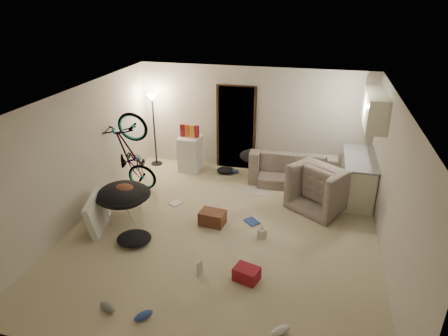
% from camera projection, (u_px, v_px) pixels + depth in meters
% --- Properties ---
extents(floor, '(5.50, 6.00, 0.02)m').
position_uv_depth(floor, '(223.00, 232.00, 7.35)').
color(floor, '#C4B996').
rests_on(floor, ground).
extents(ceiling, '(5.50, 6.00, 0.02)m').
position_uv_depth(ceiling, '(223.00, 98.00, 6.32)').
color(ceiling, white).
rests_on(ceiling, wall_back).
extents(wall_back, '(5.50, 0.02, 2.50)m').
position_uv_depth(wall_back, '(253.00, 120.00, 9.50)').
color(wall_back, beige).
rests_on(wall_back, floor).
extents(wall_front, '(5.50, 0.02, 2.50)m').
position_uv_depth(wall_front, '(154.00, 286.00, 4.16)').
color(wall_front, beige).
rests_on(wall_front, floor).
extents(wall_left, '(0.02, 6.00, 2.50)m').
position_uv_depth(wall_left, '(79.00, 156.00, 7.43)').
color(wall_left, beige).
rests_on(wall_left, floor).
extents(wall_right, '(0.02, 6.00, 2.50)m').
position_uv_depth(wall_right, '(394.00, 188.00, 6.23)').
color(wall_right, beige).
rests_on(wall_right, floor).
extents(doorway, '(0.85, 0.10, 2.04)m').
position_uv_depth(doorway, '(236.00, 128.00, 9.65)').
color(doorway, black).
rests_on(doorway, floor).
extents(door_trim, '(0.97, 0.04, 2.10)m').
position_uv_depth(door_trim, '(236.00, 128.00, 9.62)').
color(door_trim, '#342112').
rests_on(door_trim, floor).
extents(floor_lamp, '(0.28, 0.28, 1.81)m').
position_uv_depth(floor_lamp, '(153.00, 115.00, 9.68)').
color(floor_lamp, black).
rests_on(floor_lamp, floor).
extents(kitchen_counter, '(0.60, 1.50, 0.88)m').
position_uv_depth(kitchen_counter, '(357.00, 178.00, 8.41)').
color(kitchen_counter, silver).
rests_on(kitchen_counter, floor).
extents(counter_top, '(0.64, 1.54, 0.04)m').
position_uv_depth(counter_top, '(360.00, 158.00, 8.22)').
color(counter_top, gray).
rests_on(counter_top, kitchen_counter).
extents(kitchen_uppers, '(0.38, 1.40, 0.65)m').
position_uv_depth(kitchen_uppers, '(375.00, 109.00, 7.76)').
color(kitchen_uppers, silver).
rests_on(kitchen_uppers, wall_right).
extents(sofa, '(1.95, 0.82, 0.56)m').
position_uv_depth(sofa, '(292.00, 170.00, 9.18)').
color(sofa, '#373E37').
rests_on(sofa, floor).
extents(armchair, '(1.42, 1.39, 0.70)m').
position_uv_depth(armchair, '(326.00, 190.00, 8.11)').
color(armchair, '#373E37').
rests_on(armchair, floor).
extents(bicycle, '(1.89, 0.82, 1.09)m').
position_uv_depth(bicycle, '(132.00, 171.00, 8.63)').
color(bicycle, black).
rests_on(bicycle, floor).
extents(book_asset, '(0.27, 0.22, 0.02)m').
position_uv_depth(book_asset, '(197.00, 276.00, 6.19)').
color(book_asset, maroon).
rests_on(book_asset, floor).
extents(mini_fridge, '(0.52, 0.52, 0.84)m').
position_uv_depth(mini_fridge, '(190.00, 153.00, 9.75)').
color(mini_fridge, white).
rests_on(mini_fridge, floor).
extents(snack_box_0, '(0.10, 0.07, 0.30)m').
position_uv_depth(snack_box_0, '(182.00, 130.00, 9.55)').
color(snack_box_0, maroon).
rests_on(snack_box_0, mini_fridge).
extents(snack_box_1, '(0.10, 0.08, 0.30)m').
position_uv_depth(snack_box_1, '(187.00, 131.00, 9.52)').
color(snack_box_1, '#D3581A').
rests_on(snack_box_1, mini_fridge).
extents(snack_box_2, '(0.12, 0.09, 0.30)m').
position_uv_depth(snack_box_2, '(192.00, 131.00, 9.50)').
color(snack_box_2, gold).
rests_on(snack_box_2, mini_fridge).
extents(snack_box_3, '(0.11, 0.08, 0.30)m').
position_uv_depth(snack_box_3, '(197.00, 131.00, 9.47)').
color(snack_box_3, maroon).
rests_on(snack_box_3, mini_fridge).
extents(saucer_chair, '(1.05, 1.05, 0.74)m').
position_uv_depth(saucer_chair, '(123.00, 199.00, 7.58)').
color(saucer_chair, silver).
rests_on(saucer_chair, floor).
extents(hoodie, '(0.48, 0.40, 0.22)m').
position_uv_depth(hoodie, '(124.00, 190.00, 7.45)').
color(hoodie, '#5A2F1F').
rests_on(hoodie, saucer_chair).
extents(sofa_drape, '(0.62, 0.54, 0.28)m').
position_uv_depth(sofa_drape, '(252.00, 156.00, 9.28)').
color(sofa_drape, black).
rests_on(sofa_drape, sofa).
extents(tv_box, '(0.49, 0.97, 0.63)m').
position_uv_depth(tv_box, '(97.00, 213.00, 7.36)').
color(tv_box, silver).
rests_on(tv_box, floor).
extents(drink_case_a, '(0.50, 0.38, 0.27)m').
position_uv_depth(drink_case_a, '(212.00, 218.00, 7.54)').
color(drink_case_a, brown).
rests_on(drink_case_a, floor).
extents(drink_case_b, '(0.44, 0.37, 0.22)m').
position_uv_depth(drink_case_b, '(247.00, 274.00, 6.10)').
color(drink_case_b, maroon).
rests_on(drink_case_b, floor).
extents(juicer, '(0.18, 0.18, 0.26)m').
position_uv_depth(juicer, '(262.00, 232.00, 7.14)').
color(juicer, beige).
rests_on(juicer, floor).
extents(newspaper, '(0.61, 0.65, 0.01)m').
position_uv_depth(newspaper, '(254.00, 190.00, 8.86)').
color(newspaper, '#B6B2A8').
rests_on(newspaper, floor).
extents(book_blue, '(0.34, 0.34, 0.03)m').
position_uv_depth(book_blue, '(252.00, 222.00, 7.65)').
color(book_blue, '#2B489D').
rests_on(book_blue, floor).
extents(book_white, '(0.29, 0.31, 0.02)m').
position_uv_depth(book_white, '(176.00, 203.00, 8.31)').
color(book_white, silver).
rests_on(book_white, floor).
extents(shoe_0, '(0.32, 0.24, 0.11)m').
position_uv_depth(shoe_0, '(233.00, 171.00, 9.66)').
color(shoe_0, '#2B489D').
rests_on(shoe_0, floor).
extents(shoe_2, '(0.27, 0.29, 0.10)m').
position_uv_depth(shoe_2, '(143.00, 315.00, 5.39)').
color(shoe_2, '#2B489D').
rests_on(shoe_2, floor).
extents(shoe_3, '(0.31, 0.22, 0.11)m').
position_uv_depth(shoe_3, '(107.00, 307.00, 5.53)').
color(shoe_3, slate).
rests_on(shoe_3, floor).
extents(shoe_4, '(0.29, 0.28, 0.11)m').
position_uv_depth(shoe_4, '(281.00, 330.00, 5.15)').
color(shoe_4, white).
rests_on(shoe_4, floor).
extents(clothes_lump_a, '(0.73, 0.67, 0.19)m').
position_uv_depth(clothes_lump_a, '(134.00, 238.00, 6.99)').
color(clothes_lump_a, black).
rests_on(clothes_lump_a, floor).
extents(clothes_lump_b, '(0.50, 0.46, 0.13)m').
position_uv_depth(clothes_lump_b, '(226.00, 170.00, 9.70)').
color(clothes_lump_b, black).
rests_on(clothes_lump_b, floor).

